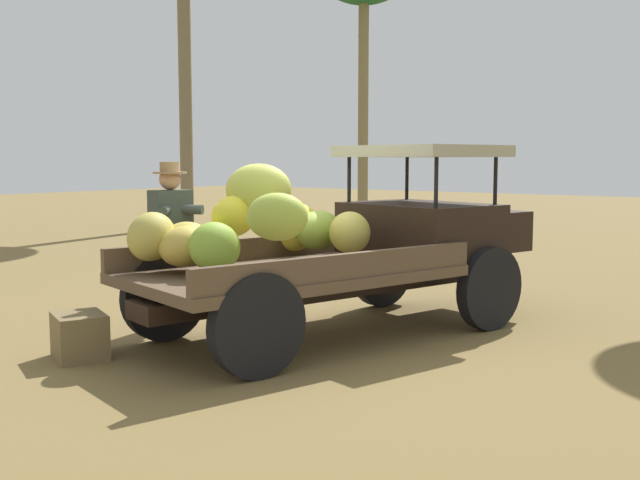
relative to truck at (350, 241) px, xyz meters
name	(u,v)px	position (x,y,z in m)	size (l,w,h in m)	color
ground_plane	(317,330)	(-0.20, 0.26, -0.91)	(60.00, 60.00, 0.00)	olive
truck	(350,241)	(0.00, 0.00, 0.00)	(4.66, 2.66, 1.86)	black
farmer	(171,233)	(-0.96, 1.57, 0.06)	(0.53, 0.49, 1.69)	#3F4B49
wooden_crate	(80,336)	(-2.32, 1.24, -0.71)	(0.50, 0.41, 0.39)	olive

